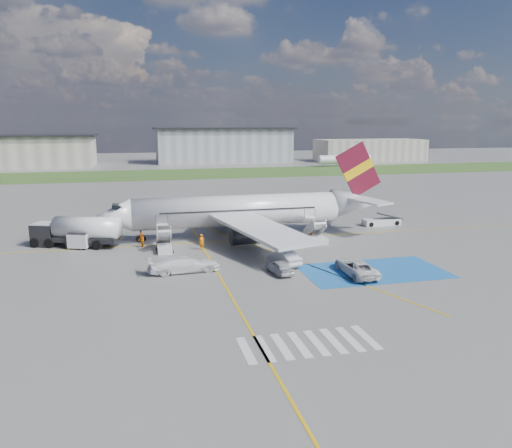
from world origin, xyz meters
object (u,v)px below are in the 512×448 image
object	(u,v)px
airliner	(248,210)
car_silver_b	(284,257)
fuel_tanker	(77,234)
belt_loader	(381,222)
car_silver_a	(279,267)
van_white_b	(184,262)
gpu_cart	(79,241)
van_white_a	(356,264)

from	to	relation	value
airliner	car_silver_b	distance (m)	13.95
fuel_tanker	belt_loader	distance (m)	40.94
airliner	car_silver_a	distance (m)	16.78
car_silver_a	van_white_b	distance (m)	9.31
belt_loader	van_white_b	size ratio (longest dim) A/B	1.10
car_silver_b	van_white_b	bearing A→B (deg)	-15.23
gpu_cart	car_silver_a	distance (m)	24.73
van_white_b	airliner	bearing A→B (deg)	-39.30
car_silver_a	belt_loader	bearing A→B (deg)	-146.98
gpu_cart	car_silver_b	size ratio (longest dim) A/B	0.57
gpu_cart	car_silver_b	world-z (taller)	gpu_cart
car_silver_b	van_white_a	world-z (taller)	van_white_a
fuel_tanker	van_white_b	bearing A→B (deg)	-28.57
car_silver_a	car_silver_b	size ratio (longest dim) A/B	0.84
belt_loader	car_silver_a	size ratio (longest dim) A/B	1.49
car_silver_a	van_white_a	world-z (taller)	van_white_a
airliner	car_silver_b	world-z (taller)	airliner
car_silver_a	van_white_a	bearing A→B (deg)	155.43
van_white_a	car_silver_b	bearing A→B (deg)	-36.85
van_white_b	belt_loader	bearing A→B (deg)	-65.88
airliner	car_silver_a	xyz separation A→B (m)	(-0.72, -16.54, -2.73)
fuel_tanker	belt_loader	xyz separation A→B (m)	(40.83, 2.77, -1.06)
car_silver_b	van_white_b	distance (m)	10.19
fuel_tanker	car_silver_b	distance (m)	25.15
gpu_cart	car_silver_a	xyz separation A→B (m)	(19.79, -14.83, -0.20)
airliner	van_white_a	distance (m)	19.72
airliner	car_silver_a	bearing A→B (deg)	-92.48
airliner	belt_loader	distance (m)	20.38
fuel_tanker	gpu_cart	bearing A→B (deg)	-55.35
fuel_tanker	van_white_b	distance (m)	17.47
fuel_tanker	van_white_b	xyz separation A→B (m)	(11.18, -13.42, -0.46)
car_silver_a	van_white_a	size ratio (longest dim) A/B	0.76
car_silver_a	airliner	bearing A→B (deg)	-101.76
fuel_tanker	van_white_b	size ratio (longest dim) A/B	2.03
fuel_tanker	car_silver_b	world-z (taller)	fuel_tanker
fuel_tanker	gpu_cart	distance (m)	1.45
gpu_cart	belt_loader	bearing A→B (deg)	26.79
belt_loader	car_silver_a	bearing A→B (deg)	-138.92
fuel_tanker	gpu_cart	size ratio (longest dim) A/B	4.05
fuel_tanker	car_silver_a	bearing A→B (deg)	-17.07
car_silver_a	car_silver_b	distance (m)	3.12
airliner	gpu_cart	distance (m)	20.73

